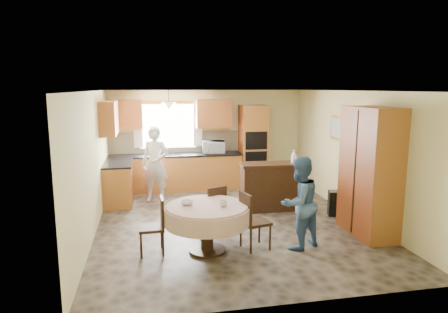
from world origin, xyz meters
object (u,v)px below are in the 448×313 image
chair_right (251,218)px  person_sink (155,164)px  cupboard (370,172)px  dining_table (207,216)px  sideboard (271,188)px  person_dining (299,203)px  chair_back (214,208)px  oven_tower (253,146)px  chair_left (156,223)px

chair_right → person_sink: 3.45m
cupboard → dining_table: size_ratio=1.69×
sideboard → cupboard: bearing=-52.3°
dining_table → person_dining: size_ratio=0.89×
person_sink → person_dining: (2.17, -3.23, -0.10)m
chair_right → person_dining: size_ratio=0.63×
sideboard → cupboard: 2.21m
chair_back → person_dining: 1.49m
chair_back → person_dining: bearing=125.6°
sideboard → chair_right: sideboard is taller
cupboard → person_sink: 4.62m
person_dining → oven_tower: bearing=-120.5°
sideboard → person_sink: person_sink is taller
cupboard → person_dining: cupboard is taller
cupboard → person_sink: cupboard is taller
oven_tower → chair_back: oven_tower is taller
sideboard → oven_tower: bearing=88.1°
dining_table → person_dining: person_dining is taller
sideboard → person_sink: bearing=156.0°
sideboard → chair_right: 2.19m
sideboard → chair_back: bearing=-136.2°
sideboard → person_sink: size_ratio=0.77×
cupboard → chair_back: size_ratio=2.49×
person_sink → oven_tower: bearing=35.0°
person_sink → sideboard: bearing=-10.0°
oven_tower → dining_table: 4.37m
sideboard → person_dining: 2.08m
sideboard → person_dining: bearing=-93.2°
sideboard → person_dining: person_dining is taller
person_sink → person_dining: 3.89m
dining_table → chair_left: (-0.79, 0.10, -0.10)m
sideboard → dining_table: bearing=-128.5°
dining_table → chair_left: chair_left is taller
chair_left → person_dining: size_ratio=0.59×
chair_left → person_dining: (2.26, -0.23, 0.26)m
oven_tower → person_sink: size_ratio=1.25×
oven_tower → sideboard: size_ratio=1.61×
cupboard → person_sink: bearing=141.1°
oven_tower → dining_table: oven_tower is taller
cupboard → chair_right: (-2.18, -0.24, -0.60)m
cupboard → dining_table: bearing=-175.9°
chair_back → chair_right: (0.48, -0.69, 0.02)m
dining_table → person_sink: bearing=102.8°
chair_left → chair_right: 1.50m
chair_right → oven_tower: bearing=-28.9°
dining_table → person_sink: 3.19m
cupboard → chair_left: (-3.68, -0.10, -0.63)m
chair_left → person_sink: bearing=176.7°
sideboard → cupboard: cupboard is taller
chair_left → person_dining: bearing=82.5°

